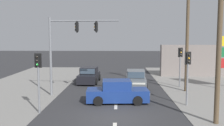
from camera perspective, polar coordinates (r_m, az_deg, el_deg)
The scene contains 13 objects.
ground_plane at distance 14.92m, azimuth 0.71°, elevation -11.90°, with size 140.00×140.00×0.00m, color #303033.
lane_dash_mid at distance 17.80m, azimuth 0.86°, elevation -8.97°, with size 0.20×2.40×0.01m, color silver.
lane_dash_far at distance 22.67m, azimuth 1.03°, elevation -5.76°, with size 0.20×2.40×0.01m, color silver.
utility_pole_foreground_right at distance 14.27m, azimuth 21.92°, elevation 7.62°, with size 3.78×0.40×9.46m.
utility_pole_midground_right at distance 22.29m, azimuth 16.10°, elevation 6.77°, with size 1.80×0.26×9.55m.
traffic_signal_mast at distance 20.04m, azimuth -9.77°, elevation 4.58°, with size 5.28×0.56×6.00m.
pedestal_signal_right_kerb at distance 17.69m, azimuth 16.15°, elevation -1.32°, with size 0.44×0.31×3.56m.
pedestal_signal_left_kerb at distance 15.89m, azimuth -15.75°, elevation -2.09°, with size 0.44×0.31×3.56m.
pedestal_signal_far_median at distance 24.07m, azimuth 14.64°, elevation 0.53°, with size 0.43×0.31×3.56m.
shopfront_wall_far at distance 32.19m, azimuth 21.16°, elevation 0.49°, with size 12.00×1.00×3.60m, color gray.
sedan_oncoming_near at distance 25.98m, azimuth -4.99°, elevation -2.74°, with size 2.03×4.30×1.56m.
sedan_receding_far at distance 18.12m, azimuth 1.15°, elevation -6.43°, with size 4.32×2.07×1.56m.
sedan_kerbside_parked at distance 23.54m, azimuth 5.20°, elevation -3.62°, with size 2.02×4.30×1.56m.
Camera 1 is at (0.22, -14.21, 4.52)m, focal length 42.00 mm.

